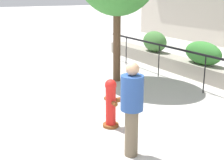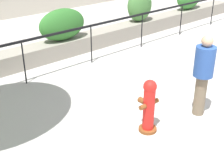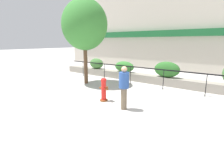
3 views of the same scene
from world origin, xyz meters
The scene contains 6 objects.
planter_wall_low centered at (0.00, 6.00, 0.25)m, with size 18.00×0.70×0.50m, color gray.
fence_railing_segment centered at (0.00, 4.90, 1.02)m, with size 15.00×0.05×1.15m.
hedge_bush_2 centered at (-0.24, 6.00, 0.98)m, with size 1.57×0.70×0.96m, color #2D6B28.
hedge_bush_3 centered at (3.18, 6.00, 1.09)m, with size 1.07×0.70×1.17m, color #427538.
fire_hydrant centered at (-1.41, 1.40, 0.55)m, with size 0.47×0.43×1.08m.
pedestrian centered at (-0.14, 1.11, 0.99)m, with size 0.42×0.42×1.73m.
Camera 2 is at (-5.33, -1.93, 3.47)m, focal length 50.00 mm.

